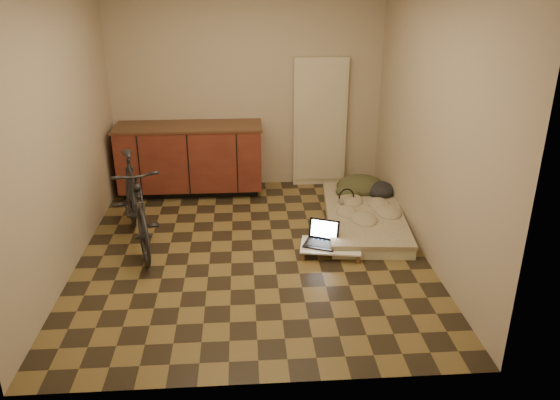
{
  "coord_description": "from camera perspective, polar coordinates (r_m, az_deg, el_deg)",
  "views": [
    {
      "loc": [
        -0.07,
        -5.05,
        2.67
      ],
      "look_at": [
        0.29,
        0.04,
        0.55
      ],
      "focal_mm": 35.0,
      "sensor_mm": 36.0,
      "label": 1
    }
  ],
  "objects": [
    {
      "name": "appliance_panel",
      "position": [
        7.3,
        4.18,
        8.06
      ],
      "size": [
        0.7,
        0.1,
        1.7
      ],
      "primitive_type": "cube",
      "color": "beige",
      "rests_on": "ground"
    },
    {
      "name": "bicycle",
      "position": [
        5.81,
        -14.94,
        0.2
      ],
      "size": [
        0.96,
        1.72,
        1.07
      ],
      "primitive_type": "imported",
      "rotation": [
        0.0,
        0.0,
        0.3
      ],
      "color": "black",
      "rests_on": "ground"
    },
    {
      "name": "mouse",
      "position": [
        5.58,
        7.56,
        -4.86
      ],
      "size": [
        0.06,
        0.1,
        0.03
      ],
      "primitive_type": "ellipsoid",
      "rotation": [
        0.0,
        0.0,
        0.07
      ],
      "color": "white",
      "rests_on": "lap_desk"
    },
    {
      "name": "lap_desk",
      "position": [
        5.63,
        5.33,
        -4.81
      ],
      "size": [
        0.67,
        0.5,
        0.1
      ],
      "rotation": [
        0.0,
        0.0,
        -0.18
      ],
      "color": "brown",
      "rests_on": "ground"
    },
    {
      "name": "headphones",
      "position": [
        6.51,
        6.97,
        0.38
      ],
      "size": [
        0.28,
        0.27,
        0.15
      ],
      "primitive_type": null,
      "rotation": [
        0.0,
        0.0,
        0.31
      ],
      "color": "black",
      "rests_on": "futon"
    },
    {
      "name": "futon",
      "position": [
        6.37,
        8.76,
        -1.74
      ],
      "size": [
        1.03,
        1.87,
        0.15
      ],
      "rotation": [
        0.0,
        0.0,
        -0.1
      ],
      "color": "beige",
      "rests_on": "ground"
    },
    {
      "name": "laptop",
      "position": [
        5.64,
        4.38,
        -4.05
      ],
      "size": [
        0.41,
        0.39,
        0.22
      ],
      "rotation": [
        0.0,
        0.0,
        -0.4
      ],
      "color": "black",
      "rests_on": "lap_desk"
    },
    {
      "name": "clothing_pile",
      "position": [
        6.89,
        8.93,
        1.99
      ],
      "size": [
        0.69,
        0.59,
        0.26
      ],
      "primitive_type": null,
      "rotation": [
        0.0,
        0.0,
        -0.1
      ],
      "color": "#373821",
      "rests_on": "futon"
    },
    {
      "name": "cabinets",
      "position": [
        7.14,
        -9.32,
        4.28
      ],
      "size": [
        1.84,
        0.62,
        0.91
      ],
      "color": "black",
      "rests_on": "ground"
    },
    {
      "name": "room_shell",
      "position": [
        5.23,
        -3.15,
        7.36
      ],
      "size": [
        3.5,
        4.0,
        2.6
      ],
      "color": "brown",
      "rests_on": "ground"
    }
  ]
}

